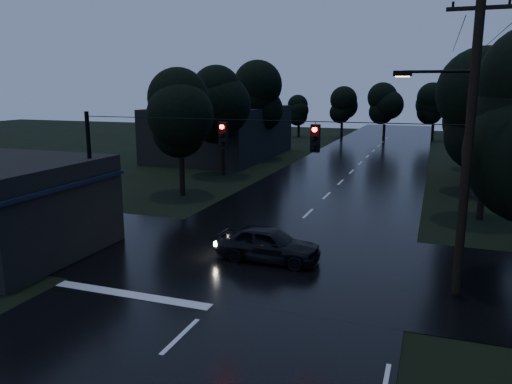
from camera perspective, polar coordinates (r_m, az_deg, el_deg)
The scene contains 14 objects.
main_road at distance 37.82m, azimuth 9.64°, elevation 1.07°, with size 12.00×120.00×0.02m, color black.
cross_street at distance 20.91m, azimuth 0.60°, elevation -7.67°, with size 60.00×9.00×0.02m, color black.
building_far_left at distance 51.10m, azimuth -3.88°, elevation 6.84°, with size 10.00×16.00×5.00m, color black.
utility_pole_main at distance 17.71m, azimuth 22.84°, elevation 5.31°, with size 3.50×0.30×10.00m.
utility_pole_far at distance 34.78m, azimuth 22.89°, elevation 5.83°, with size 2.00×0.30×7.50m.
anchor_pole_left at distance 22.84m, azimuth -18.32°, elevation 1.19°, with size 0.18×0.18×6.00m, color black.
span_signals at distance 18.65m, azimuth 1.22°, elevation 6.48°, with size 15.00×0.37×1.12m.
tree_left_a at distance 32.57m, azimuth -8.66°, elevation 8.68°, with size 3.92×3.92×8.26m.
tree_left_b at distance 40.00m, azimuth -3.92°, elevation 9.90°, with size 4.20×4.20×8.85m.
tree_left_c at distance 49.51m, azimuth 0.17°, elevation 10.75°, with size 4.48×4.48×9.44m.
tree_right_a at distance 28.74m, azimuth 25.12°, elevation 8.04°, with size 4.20×4.20×8.85m.
tree_right_b at distance 36.74m, azimuth 25.06°, elevation 9.24°, with size 4.48×4.48×9.44m.
tree_right_c at distance 46.75m, azimuth 24.83°, elevation 10.06°, with size 4.76×4.76×10.03m.
car at distance 20.52m, azimuth 1.43°, elevation -5.91°, with size 1.72×4.28×1.46m, color black.
Camera 1 is at (6.49, -6.60, 7.02)m, focal length 35.00 mm.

